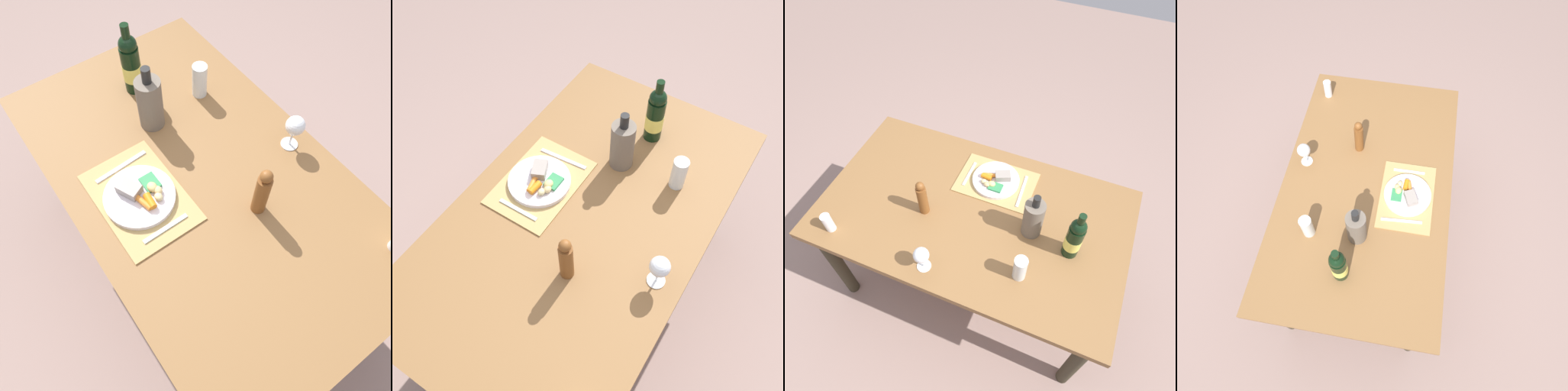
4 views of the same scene
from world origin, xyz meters
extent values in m
plane|color=gray|center=(0.00, 0.00, 0.00)|extent=(8.00, 8.00, 0.00)
cube|color=brown|center=(0.00, 0.00, 0.75)|extent=(1.57, 0.93, 0.04)
cylinder|color=#332D1E|center=(-0.71, -0.39, 0.36)|extent=(0.07, 0.07, 0.72)
cylinder|color=#332D1E|center=(0.71, -0.39, 0.36)|extent=(0.07, 0.07, 0.72)
cylinder|color=#332D1E|center=(-0.71, 0.39, 0.36)|extent=(0.07, 0.07, 0.72)
cylinder|color=#332D1E|center=(0.71, 0.39, 0.36)|extent=(0.07, 0.07, 0.72)
cube|color=tan|center=(-0.04, -0.23, 0.77)|extent=(0.41, 0.29, 0.01)
cylinder|color=silver|center=(-0.04, -0.23, 0.78)|extent=(0.25, 0.25, 0.02)
cube|color=gray|center=(-0.07, -0.25, 0.81)|extent=(0.10, 0.08, 0.04)
cylinder|color=orange|center=(0.00, -0.24, 0.80)|extent=(0.08, 0.04, 0.02)
cylinder|color=orange|center=(0.01, -0.21, 0.80)|extent=(0.06, 0.03, 0.03)
ellipsoid|color=#DAC376|center=(-0.03, -0.18, 0.80)|extent=(0.04, 0.03, 0.03)
ellipsoid|color=#D3B575|center=(-0.01, -0.17, 0.80)|extent=(0.04, 0.03, 0.02)
ellipsoid|color=#D2C185|center=(0.01, -0.18, 0.80)|extent=(0.03, 0.03, 0.02)
cube|color=#31874E|center=(-0.06, -0.17, 0.80)|extent=(0.07, 0.06, 0.01)
cube|color=silver|center=(-0.19, -0.22, 0.77)|extent=(0.03, 0.22, 0.00)
cube|color=silver|center=(0.12, -0.22, 0.77)|extent=(0.02, 0.17, 0.00)
cylinder|color=silver|center=(-0.33, 0.24, 0.84)|extent=(0.06, 0.06, 0.14)
cylinder|color=#A8D4C7|center=(-0.33, 0.24, 0.81)|extent=(0.06, 0.06, 0.08)
cylinder|color=black|center=(-0.51, 0.03, 0.87)|extent=(0.08, 0.08, 0.20)
sphere|color=black|center=(-0.51, 0.03, 0.99)|extent=(0.07, 0.07, 0.07)
cylinder|color=black|center=(-0.51, 0.03, 1.03)|extent=(0.03, 0.03, 0.08)
cylinder|color=#ECDF5E|center=(-0.51, 0.03, 0.86)|extent=(0.08, 0.08, 0.07)
cylinder|color=#6B5F52|center=(-0.31, -0.01, 0.87)|extent=(0.10, 0.10, 0.21)
cylinder|color=black|center=(-0.31, -0.01, 1.01)|extent=(0.03, 0.03, 0.06)
cylinder|color=white|center=(0.09, 0.36, 0.77)|extent=(0.07, 0.07, 0.00)
cylinder|color=white|center=(0.09, 0.36, 0.81)|extent=(0.01, 0.01, 0.07)
sphere|color=white|center=(0.09, 0.36, 0.87)|extent=(0.07, 0.07, 0.07)
cylinder|color=brown|center=(0.23, 0.09, 0.86)|extent=(0.05, 0.05, 0.18)
sphere|color=brown|center=(0.23, 0.09, 0.96)|extent=(0.04, 0.04, 0.04)
cylinder|color=white|center=(0.61, 0.36, 0.82)|extent=(0.05, 0.05, 0.11)
camera|label=1|loc=(0.62, -0.46, 1.95)|focal=35.40mm
camera|label=2|loc=(0.76, 0.51, 2.21)|focal=40.68mm
camera|label=3|loc=(-0.43, 0.95, 2.30)|focal=33.42mm
camera|label=4|loc=(-0.90, -0.19, 2.38)|focal=30.87mm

